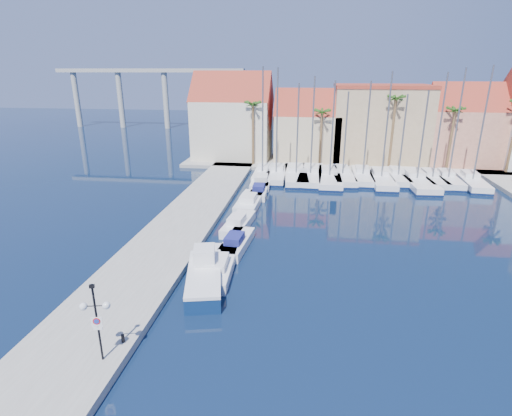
{
  "coord_description": "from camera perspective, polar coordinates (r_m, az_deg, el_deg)",
  "views": [
    {
      "loc": [
        2.75,
        -17.08,
        14.01
      ],
      "look_at": [
        -1.68,
        14.46,
        3.0
      ],
      "focal_mm": 28.0,
      "sensor_mm": 36.0,
      "label": 1
    }
  ],
  "objects": [
    {
      "name": "sailboat_7",
      "position": [
        55.06,
        17.35,
        4.09
      ],
      "size": [
        2.89,
        10.46,
        13.94
      ],
      "rotation": [
        0.0,
        0.0,
        0.01
      ],
      "color": "white",
      "rests_on": "ground"
    },
    {
      "name": "motorboat_west_6",
      "position": [
        56.57,
        1.71,
        5.25
      ],
      "size": [
        2.46,
        6.38,
        1.4
      ],
      "rotation": [
        0.0,
        0.0,
        0.07
      ],
      "color": "white",
      "rests_on": "ground"
    },
    {
      "name": "building_1",
      "position": [
        64.68,
        7.4,
        11.17
      ],
      "size": [
        10.3,
        8.0,
        11.0
      ],
      "color": "#C4B28A",
      "rests_on": "shore_north"
    },
    {
      "name": "motorboat_west_0",
      "position": [
        29.49,
        -5.43,
        -8.27
      ],
      "size": [
        2.49,
        6.76,
        1.4
      ],
      "rotation": [
        0.0,
        0.0,
        0.06
      ],
      "color": "white",
      "rests_on": "ground"
    },
    {
      "name": "sailboat_6",
      "position": [
        55.76,
        14.95,
        4.5
      ],
      "size": [
        2.74,
        9.48,
        12.81
      ],
      "rotation": [
        0.0,
        0.0,
        -0.03
      ],
      "color": "white",
      "rests_on": "ground"
    },
    {
      "name": "sailboat_12",
      "position": [
        58.21,
        28.38,
        3.46
      ],
      "size": [
        3.17,
        9.67,
        14.64
      ],
      "rotation": [
        0.0,
        0.0,
        -0.07
      ],
      "color": "white",
      "rests_on": "ground"
    },
    {
      "name": "sailboat_2",
      "position": [
        54.9,
        5.72,
        4.8
      ],
      "size": [
        3.84,
        11.52,
        12.52
      ],
      "rotation": [
        0.0,
        0.0,
        0.08
      ],
      "color": "white",
      "rests_on": "ground"
    },
    {
      "name": "shore_north",
      "position": [
        66.91,
        14.13,
        6.62
      ],
      "size": [
        54.0,
        16.0,
        0.5
      ],
      "primitive_type": "cube",
      "color": "gray",
      "rests_on": "ground"
    },
    {
      "name": "sailboat_4",
      "position": [
        54.19,
        10.42,
        4.39
      ],
      "size": [
        3.01,
        11.11,
        12.87
      ],
      "rotation": [
        0.0,
        0.0,
        0.01
      ],
      "color": "white",
      "rests_on": "ground"
    },
    {
      "name": "palm_0",
      "position": [
        59.93,
        -0.44,
        14.35
      ],
      "size": [
        2.6,
        2.6,
        10.15
      ],
      "color": "brown",
      "rests_on": "shore_north"
    },
    {
      "name": "sailboat_3",
      "position": [
        54.9,
        7.81,
        4.72
      ],
      "size": [
        3.53,
        11.52,
        13.35
      ],
      "rotation": [
        0.0,
        0.0,
        -0.05
      ],
      "color": "white",
      "rests_on": "ground"
    },
    {
      "name": "quay_west",
      "position": [
        35.53,
        -12.02,
        -4.16
      ],
      "size": [
        6.0,
        77.0,
        0.5
      ],
      "primitive_type": "cube",
      "color": "gray",
      "rests_on": "ground"
    },
    {
      "name": "sailboat_0",
      "position": [
        55.17,
        0.98,
        5.05
      ],
      "size": [
        2.4,
        8.49,
        14.5
      ],
      "rotation": [
        0.0,
        0.0,
        0.02
      ],
      "color": "white",
      "rests_on": "ground"
    },
    {
      "name": "bollard",
      "position": [
        23.06,
        -18.48,
        -17.24
      ],
      "size": [
        0.18,
        0.18,
        0.45
      ],
      "primitive_type": "cylinder",
      "color": "black",
      "rests_on": "quay_west"
    },
    {
      "name": "palm_1",
      "position": [
        59.39,
        9.41,
        13.14
      ],
      "size": [
        2.6,
        2.6,
        9.15
      ],
      "color": "brown",
      "rests_on": "shore_north"
    },
    {
      "name": "sailboat_10",
      "position": [
        57.19,
        23.72,
        3.91
      ],
      "size": [
        2.82,
        9.0,
        13.85
      ],
      "rotation": [
        0.0,
        0.0,
        0.05
      ],
      "color": "white",
      "rests_on": "ground"
    },
    {
      "name": "fishing_boat",
      "position": [
        27.78,
        -7.4,
        -9.55
      ],
      "size": [
        3.66,
        7.0,
        2.33
      ],
      "rotation": [
        0.0,
        0.0,
        0.23
      ],
      "color": "#0D254E",
      "rests_on": "ground"
    },
    {
      "name": "lamp_post",
      "position": [
        20.85,
        -21.93,
        -13.53
      ],
      "size": [
        1.4,
        0.61,
        4.2
      ],
      "rotation": [
        0.0,
        0.0,
        0.22
      ],
      "color": "black",
      "rests_on": "quay_west"
    },
    {
      "name": "motorboat_west_3",
      "position": [
        43.48,
        -0.96,
        0.98
      ],
      "size": [
        2.47,
        7.11,
        1.4
      ],
      "rotation": [
        0.0,
        0.0,
        -0.03
      ],
      "color": "white",
      "rests_on": "ground"
    },
    {
      "name": "building_0",
      "position": [
        65.76,
        -3.32,
        12.5
      ],
      "size": [
        12.3,
        9.0,
        13.5
      ],
      "color": "beige",
      "rests_on": "shore_north"
    },
    {
      "name": "motorboat_west_5",
      "position": [
        51.64,
        0.78,
        3.91
      ],
      "size": [
        2.69,
        7.5,
        1.4
      ],
      "rotation": [
        0.0,
        0.0,
        0.04
      ],
      "color": "white",
      "rests_on": "ground"
    },
    {
      "name": "motorboat_west_4",
      "position": [
        47.29,
        0.46,
        2.48
      ],
      "size": [
        2.01,
        5.87,
        1.4
      ],
      "rotation": [
        0.0,
        0.0,
        0.03
      ],
      "color": "white",
      "rests_on": "ground"
    },
    {
      "name": "viaduct",
      "position": [
        107.61,
        -15.53,
        16.41
      ],
      "size": [
        48.0,
        2.2,
        14.45
      ],
      "color": "#9E9E99",
      "rests_on": "ground"
    },
    {
      "name": "sailboat_8",
      "position": [
        56.68,
        19.53,
        4.26
      ],
      "size": [
        2.31,
        8.68,
        11.23
      ],
      "rotation": [
        0.0,
        0.0,
        -0.0
      ],
      "color": "white",
      "rests_on": "ground"
    },
    {
      "name": "motorboat_west_1",
      "position": [
        33.17,
        -2.87,
        -4.97
      ],
      "size": [
        2.3,
        5.85,
        1.4
      ],
      "rotation": [
        0.0,
        0.0,
        -0.08
      ],
      "color": "white",
      "rests_on": "ground"
    },
    {
      "name": "palm_3",
      "position": [
        62.37,
        26.58,
        12.16
      ],
      "size": [
        2.6,
        2.6,
        9.65
      ],
      "color": "brown",
      "rests_on": "shore_north"
    },
    {
      "name": "palm_2",
      "position": [
        60.28,
        19.35,
        14.24
      ],
      "size": [
        2.6,
        2.6,
        11.15
      ],
      "color": "brown",
      "rests_on": "shore_north"
    },
    {
      "name": "sailboat_9",
      "position": [
        55.86,
        21.78,
        3.75
      ],
      "size": [
        3.79,
        11.96,
        11.77
      ],
      "rotation": [
        0.0,
        0.0,
        0.06
      ],
      "color": "white",
      "rests_on": "ground"
    },
    {
      "name": "motorboat_west_2",
      "position": [
        37.24,
        -2.56,
        -2.21
      ],
      "size": [
        2.47,
        6.06,
        1.4
      ],
      "rotation": [
        0.0,
        0.0,
        -0.1
      ],
      "color": "white",
      "rests_on": "ground"
    },
    {
      "name": "building_2",
      "position": [
        66.34,
        17.18,
        11.53
      ],
      "size": [
        14.2,
        10.2,
        11.5
      ],
      "color": "tan",
      "rests_on": "shore_north"
    },
    {
      "name": "sailboat_11",
      "position": [
        57.85,
        25.63,
        3.81
      ],
      "size": [
        2.58,
        8.9,
        14.36
      ],
      "rotation": [
        0.0,
        0.0,
        -0.03
      ],
      "color": "white",
      "rests_on": "ground"
    },
    {
      "name": "building_3",
      "position": [
        68.32,
        27.39,
        10.13
      ],
      "size": [
        10.3,
        8.0,
        12.0
      ],
      "color": "#BA745E",
      "rests_on": "shore_north"
    },
    {
      "name": "ground",
      "position": [
        22.26,
        -0.95,
        -19.93
      ],
      "size": [
        260.0,
        260.0,
        0.0
      ],
      "primitive_type": "plane",
      "color": "black",
      "rests_on": "ground"
    },
    {
      "name": "sailboat_1",
      "position": [
        55.01,
        2.95,
        4.94
      ],
      "size": [
        2.63,
        9.92,
        14.38
      ],
      "rotation": [
        0.0,
        0.0,
        -0.0
      ],
      "color": "white",
      "rests_on": "ground"
    },
    {
      "name": "sailboat_5",
      "position": [
        55.39,
        12.17,
        4.59
      ],
      "size": [
        3.46,
        10.45,
        11.52
      ],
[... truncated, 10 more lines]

